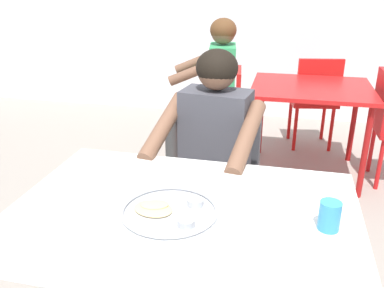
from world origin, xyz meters
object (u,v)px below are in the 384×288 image
table_background_red (311,97)px  patron_background (211,81)px  chair_red_far (315,96)px  chair_red_left (223,110)px  thali_tray (170,211)px  chair_foreground (221,169)px  drinking_cup (330,215)px  diner_foreground (210,150)px  table_foreground (183,227)px

table_background_red → patron_background: bearing=-179.0°
chair_red_far → chair_red_left: bearing=-142.9°
chair_red_left → patron_background: (-0.11, -0.01, 0.24)m
thali_tray → chair_foreground: size_ratio=0.38×
chair_foreground → table_background_red: size_ratio=0.98×
drinking_cup → diner_foreground: 0.84m
table_background_red → thali_tray: bearing=-104.7°
drinking_cup → chair_red_left: (-0.67, 2.04, -0.32)m
diner_foreground → chair_red_far: bearing=72.8°
table_foreground → diner_foreground: size_ratio=1.02×
thali_tray → chair_red_left: 2.09m
table_background_red → drinking_cup: bearing=-90.5°
chair_red_left → diner_foreground: bearing=-83.9°
diner_foreground → table_background_red: (0.53, 1.38, -0.07)m
thali_tray → chair_red_far: 2.72m
chair_red_far → diner_foreground: bearing=-107.2°
table_foreground → diner_foreground: (-0.03, 0.65, 0.03)m
thali_tray → diner_foreground: size_ratio=0.28×
chair_foreground → table_background_red: chair_foreground is taller
table_background_red → chair_foreground: bearing=-113.7°
chair_foreground → diner_foreground: 0.31m
chair_foreground → thali_tray: bearing=-92.1°
diner_foreground → chair_red_left: (-0.15, 1.38, -0.23)m
chair_foreground → diner_foreground: bearing=-96.3°
table_background_red → chair_red_far: 0.59m
chair_red_left → thali_tray: bearing=-86.1°
diner_foreground → table_background_red: size_ratio=1.32×
diner_foreground → chair_red_left: diner_foreground is taller
thali_tray → drinking_cup: bearing=2.9°
table_foreground → thali_tray: size_ratio=3.61×
drinking_cup → chair_red_left: bearing=108.1°
drinking_cup → chair_foreground: chair_foreground is taller
chair_red_left → chair_red_far: bearing=37.1°
chair_red_left → patron_background: bearing=-174.0°
table_foreground → patron_background: (-0.28, 2.02, 0.05)m
drinking_cup → table_background_red: 2.05m
thali_tray → chair_foreground: chair_foreground is taller
table_background_red → chair_red_left: (-0.68, -0.00, -0.15)m
chair_foreground → chair_red_far: size_ratio=1.03×
table_foreground → table_background_red: (0.50, 2.03, -0.04)m
thali_tray → drinking_cup: (0.53, 0.03, 0.04)m
chair_foreground → table_foreground: bearing=-89.7°
drinking_cup → diner_foreground: (-0.52, 0.66, -0.09)m
drinking_cup → table_background_red: bearing=89.5°
table_foreground → chair_red_far: chair_red_far is taller
drinking_cup → patron_background: 2.17m
drinking_cup → chair_red_far: size_ratio=0.12×
chair_foreground → chair_red_far: (0.58, 1.73, -0.01)m
thali_tray → chair_red_far: bearing=77.0°
drinking_cup → chair_foreground: size_ratio=0.11×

